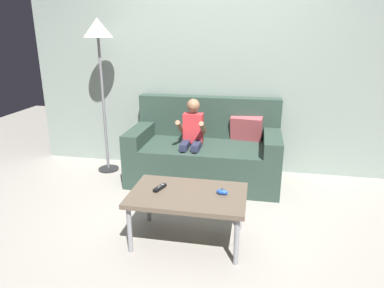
{
  "coord_description": "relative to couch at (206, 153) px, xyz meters",
  "views": [
    {
      "loc": [
        0.47,
        -2.47,
        1.59
      ],
      "look_at": [
        -0.1,
        0.51,
        0.61
      ],
      "focal_mm": 32.37,
      "sensor_mm": 36.0,
      "label": 1
    }
  ],
  "objects": [
    {
      "name": "floor_lamp",
      "position": [
        -1.19,
        0.04,
        1.19
      ],
      "size": [
        0.32,
        0.32,
        1.73
      ],
      "color": "black",
      "rests_on": "ground"
    },
    {
      "name": "game_remote_black_near_edge",
      "position": [
        -0.18,
        -1.21,
        0.12
      ],
      "size": [
        0.08,
        0.14,
        0.03
      ],
      "color": "black",
      "rests_on": "coffee_table"
    },
    {
      "name": "couch",
      "position": [
        0.0,
        0.0,
        0.0
      ],
      "size": [
        1.62,
        0.8,
        0.89
      ],
      "color": "#2D4238",
      "rests_on": "ground"
    },
    {
      "name": "nunchuk_blue",
      "position": [
        0.31,
        -1.21,
        0.12
      ],
      "size": [
        0.09,
        0.05,
        0.05
      ],
      "color": "blue",
      "rests_on": "coffee_table"
    },
    {
      "name": "coffee_table",
      "position": [
        0.05,
        -1.24,
        0.07
      ],
      "size": [
        0.89,
        0.56,
        0.41
      ],
      "color": "brown",
      "rests_on": "ground"
    },
    {
      "name": "ground_plane",
      "position": [
        0.06,
        -1.13,
        -0.31
      ],
      "size": [
        8.87,
        8.87,
        0.0
      ],
      "primitive_type": "plane",
      "color": "#9E998E"
    },
    {
      "name": "wall_back",
      "position": [
        0.06,
        0.39,
        0.94
      ],
      "size": [
        4.44,
        0.05,
        2.5
      ],
      "primitive_type": "cube",
      "color": "gray",
      "rests_on": "ground"
    },
    {
      "name": "person_seated_on_couch",
      "position": [
        -0.12,
        -0.18,
        0.23
      ],
      "size": [
        0.29,
        0.36,
        0.93
      ],
      "color": "#282D47",
      "rests_on": "ground"
    }
  ]
}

